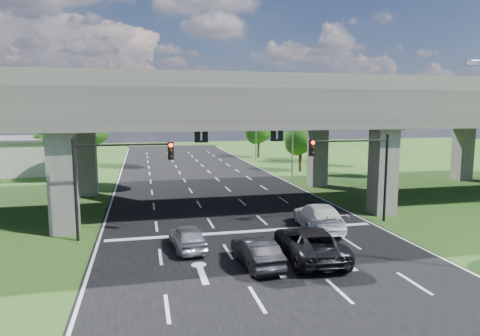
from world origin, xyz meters
name	(u,v)px	position (x,y,z in m)	size (l,w,h in m)	color
ground	(260,250)	(0.00, 0.00, 0.00)	(160.00, 160.00, 0.00)	#264917
road	(225,209)	(0.00, 10.00, 0.01)	(18.00, 120.00, 0.03)	black
overpass	(220,106)	(0.00, 12.00, 7.92)	(80.00, 15.00, 10.00)	#393633
signal_right	(358,162)	(7.82, 3.94, 4.19)	(5.76, 0.54, 6.00)	black
signal_left	(114,169)	(-7.82, 3.94, 4.19)	(5.76, 0.54, 6.00)	black
streetlight_far	(289,126)	(10.10, 24.00, 5.85)	(3.38, 0.25, 10.00)	gray
streetlight_beyond	(253,122)	(10.10, 40.00, 5.85)	(3.38, 0.25, 10.00)	gray
tree_left_near	(66,137)	(-13.95, 26.00, 4.82)	(4.50, 4.50, 7.80)	black
tree_left_mid	(51,138)	(-16.95, 34.00, 4.17)	(3.91, 3.90, 6.76)	black
tree_left_far	(92,127)	(-12.95, 42.00, 5.14)	(4.80, 4.80, 8.32)	black
tree_right_near	(301,135)	(13.05, 28.00, 4.50)	(4.20, 4.20, 7.28)	black
tree_right_mid	(301,134)	(16.05, 36.00, 4.17)	(3.91, 3.90, 6.76)	black
tree_right_far	(259,127)	(12.05, 44.00, 4.82)	(4.50, 4.50, 7.80)	black
car_silver	(188,237)	(-3.88, 0.91, 0.72)	(1.62, 4.02, 1.37)	#B6B9BE
car_dark	(256,252)	(-0.85, -2.39, 0.73)	(1.48, 4.25, 1.40)	black
car_white	(319,217)	(4.72, 3.00, 0.86)	(2.33, 5.72, 1.66)	silver
car_trailing	(310,243)	(2.09, -1.95, 0.84)	(2.70, 5.86, 1.63)	black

